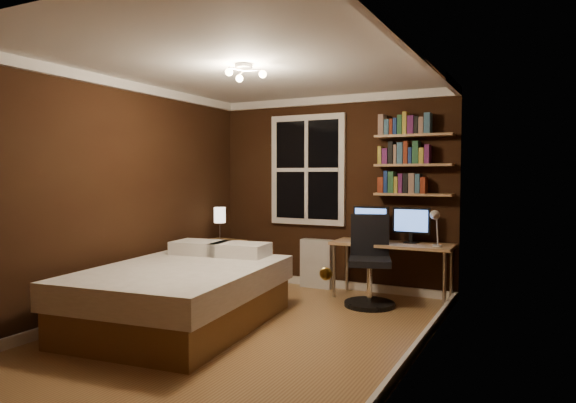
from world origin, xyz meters
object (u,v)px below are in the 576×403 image
at_px(bedside_lamp, 220,224).
at_px(desk, 392,248).
at_px(monitor_right, 411,225).
at_px(desk_lamp, 436,228).
at_px(monitor_left, 371,224).
at_px(bed, 183,294).
at_px(nightstand, 220,264).
at_px(office_chair, 370,271).
at_px(radiator, 317,263).

height_order(bedside_lamp, desk, bedside_lamp).
bearing_deg(bedside_lamp, monitor_right, 12.22).
bearing_deg(desk_lamp, monitor_left, 163.45).
bearing_deg(bed, nightstand, 105.46).
distance_m(desk, office_chair, 0.48).
height_order(bed, desk_lamp, desk_lamp).
bearing_deg(monitor_left, bedside_lamp, -164.68).
relative_size(bed, office_chair, 2.24).
distance_m(monitor_left, office_chair, 0.70).
relative_size(desk_lamp, office_chair, 0.43).
bearing_deg(bedside_lamp, desk_lamp, 5.65).
bearing_deg(desk, radiator, 170.68).
relative_size(nightstand, bedside_lamp, 1.44).
relative_size(nightstand, desk, 0.44).
bearing_deg(office_chair, desk_lamp, 0.12).
bearing_deg(bedside_lamp, office_chair, 1.16).
xyz_separation_m(monitor_right, office_chair, (-0.35, -0.47, -0.49)).
height_order(nightstand, bedside_lamp, bedside_lamp).
xyz_separation_m(monitor_right, desk_lamp, (0.33, -0.25, 0.01)).
height_order(monitor_right, office_chair, monitor_right).
relative_size(nightstand, office_chair, 0.61).
xyz_separation_m(nightstand, monitor_right, (2.37, 0.51, 0.57)).
xyz_separation_m(monitor_left, office_chair, (0.14, -0.47, -0.49)).
bearing_deg(bedside_lamp, radiator, 29.00).
height_order(radiator, desk, desk).
relative_size(bedside_lamp, radiator, 0.69).
relative_size(nightstand, monitor_left, 1.42).
xyz_separation_m(desk, desk_lamp, (0.54, -0.17, 0.28)).
distance_m(nightstand, office_chair, 2.02).
xyz_separation_m(monitor_left, desk_lamp, (0.83, -0.25, 0.01)).
relative_size(desk, office_chair, 1.38).
bearing_deg(radiator, bedside_lamp, -151.00).
distance_m(bedside_lamp, monitor_right, 2.42).
xyz_separation_m(bedside_lamp, desk_lamp, (2.70, 0.27, 0.05)).
xyz_separation_m(bedside_lamp, office_chair, (2.02, 0.04, -0.45)).
bearing_deg(monitor_left, desk, -13.93).
bearing_deg(desk, monitor_right, 18.79).
bearing_deg(monitor_left, desk_lamp, -16.55).
bearing_deg(nightstand, desk, 17.64).
relative_size(bedside_lamp, office_chair, 0.42).
distance_m(radiator, desk, 1.11).
bearing_deg(bed, desk_lamp, 34.73).
bearing_deg(nightstand, monitor_right, 18.29).
height_order(nightstand, office_chair, office_chair).
bearing_deg(nightstand, bed, -62.29).
distance_m(radiator, office_chair, 1.08).
height_order(nightstand, radiator, radiator).
xyz_separation_m(bed, monitor_left, (1.26, 2.06, 0.58)).
height_order(desk, office_chair, office_chair).
relative_size(monitor_right, desk_lamp, 1.00).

